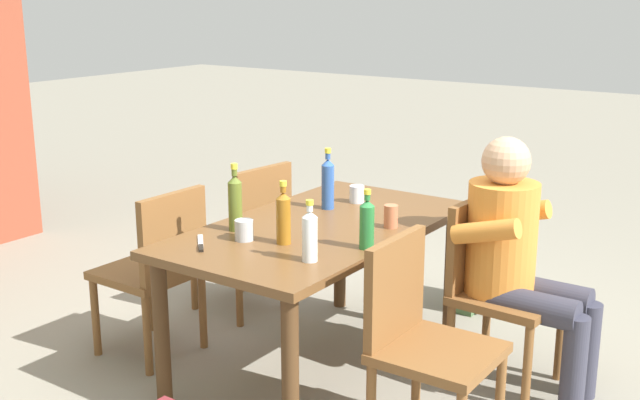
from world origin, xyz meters
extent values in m
plane|color=gray|center=(0.00, 0.00, 0.00)|extent=(24.00, 24.00, 0.00)
cube|color=brown|center=(0.00, 0.00, 0.71)|extent=(1.58, 0.87, 0.04)
cylinder|color=#4C311A|center=(-0.71, -0.35, 0.35)|extent=(0.07, 0.07, 0.69)
cylinder|color=#4C311A|center=(0.71, -0.35, 0.35)|extent=(0.07, 0.07, 0.69)
cylinder|color=#4C311A|center=(-0.71, 0.35, 0.35)|extent=(0.07, 0.07, 0.69)
cylinder|color=#4C311A|center=(0.71, 0.35, 0.35)|extent=(0.07, 0.07, 0.69)
cube|color=brown|center=(0.36, -0.81, 0.43)|extent=(0.46, 0.46, 0.04)
cube|color=brown|center=(0.37, -0.61, 0.66)|extent=(0.42, 0.06, 0.42)
cylinder|color=brown|center=(0.16, -0.99, 0.21)|extent=(0.04, 0.04, 0.41)
cylinder|color=brown|center=(0.54, -1.01, 0.21)|extent=(0.04, 0.04, 0.41)
cylinder|color=brown|center=(0.18, -0.62, 0.21)|extent=(0.04, 0.04, 0.41)
cylinder|color=brown|center=(0.55, -0.63, 0.21)|extent=(0.04, 0.04, 0.41)
cube|color=brown|center=(0.36, 0.81, 0.43)|extent=(0.48, 0.48, 0.04)
cube|color=brown|center=(0.34, 0.61, 0.66)|extent=(0.42, 0.08, 0.42)
cylinder|color=brown|center=(0.56, 0.98, 0.21)|extent=(0.04, 0.04, 0.41)
cylinder|color=brown|center=(0.19, 1.02, 0.21)|extent=(0.04, 0.04, 0.41)
cylinder|color=brown|center=(0.53, 0.61, 0.21)|extent=(0.04, 0.04, 0.41)
cylinder|color=brown|center=(0.15, 0.64, 0.21)|extent=(0.04, 0.04, 0.41)
cube|color=brown|center=(-0.36, -0.81, 0.43)|extent=(0.44, 0.44, 0.04)
cube|color=brown|center=(-0.36, -0.61, 0.66)|extent=(0.42, 0.04, 0.42)
cylinder|color=brown|center=(-0.17, -1.00, 0.21)|extent=(0.04, 0.04, 0.41)
cylinder|color=brown|center=(-0.17, -0.62, 0.21)|extent=(0.04, 0.04, 0.41)
cube|color=brown|center=(-0.36, 0.81, 0.43)|extent=(0.45, 0.45, 0.04)
cube|color=brown|center=(-0.36, 0.61, 0.66)|extent=(0.42, 0.05, 0.42)
cylinder|color=brown|center=(-0.16, 1.00, 0.21)|extent=(0.04, 0.04, 0.41)
cylinder|color=brown|center=(-0.54, 1.01, 0.21)|extent=(0.04, 0.04, 0.41)
cylinder|color=brown|center=(-0.17, 0.62, 0.21)|extent=(0.04, 0.04, 0.41)
cylinder|color=brown|center=(-0.55, 0.63, 0.21)|extent=(0.04, 0.04, 0.41)
cylinder|color=orange|center=(0.36, -0.76, 0.71)|extent=(0.32, 0.32, 0.52)
sphere|color=tan|center=(0.36, -0.76, 1.07)|extent=(0.22, 0.22, 0.22)
cylinder|color=#383847|center=(0.27, -0.96, 0.45)|extent=(0.14, 0.40, 0.14)
cylinder|color=#383847|center=(0.27, -1.16, 0.23)|extent=(0.11, 0.11, 0.45)
cylinder|color=orange|center=(0.17, -0.76, 0.79)|extent=(0.09, 0.31, 0.16)
cylinder|color=#383847|center=(0.45, -0.96, 0.45)|extent=(0.14, 0.40, 0.14)
cylinder|color=#383847|center=(0.45, -1.16, 0.23)|extent=(0.11, 0.11, 0.45)
cylinder|color=orange|center=(0.55, -0.76, 0.79)|extent=(0.09, 0.31, 0.16)
cylinder|color=#566623|center=(-0.30, 0.27, 0.85)|extent=(0.06, 0.06, 0.23)
cone|color=#566623|center=(-0.30, 0.27, 0.97)|extent=(0.06, 0.06, 0.03)
cylinder|color=#566623|center=(-0.30, 0.27, 1.01)|extent=(0.03, 0.03, 0.03)
cylinder|color=yellow|center=(-0.30, 0.27, 1.03)|extent=(0.03, 0.03, 0.03)
cylinder|color=white|center=(-0.46, -0.27, 0.82)|extent=(0.06, 0.06, 0.19)
cone|color=white|center=(-0.46, -0.27, 0.93)|extent=(0.06, 0.06, 0.03)
cylinder|color=white|center=(-0.46, -0.27, 0.96)|extent=(0.03, 0.03, 0.03)
cylinder|color=yellow|center=(-0.46, -0.27, 0.98)|extent=(0.03, 0.03, 0.02)
cylinder|color=#287A38|center=(-0.18, -0.37, 0.83)|extent=(0.06, 0.06, 0.19)
cone|color=#287A38|center=(-0.18, -0.37, 0.93)|extent=(0.06, 0.06, 0.03)
cylinder|color=#287A38|center=(-0.18, -0.37, 0.96)|extent=(0.03, 0.03, 0.03)
cylinder|color=yellow|center=(-0.18, -0.37, 0.98)|extent=(0.03, 0.03, 0.02)
cylinder|color=#996019|center=(-0.33, -0.04, 0.83)|extent=(0.06, 0.06, 0.20)
cone|color=#996019|center=(-0.33, -0.04, 0.95)|extent=(0.06, 0.06, 0.03)
cylinder|color=#996019|center=(-0.33, -0.04, 0.98)|extent=(0.03, 0.03, 0.03)
cylinder|color=yellow|center=(-0.33, -0.04, 1.00)|extent=(0.03, 0.03, 0.02)
cylinder|color=#2D56A3|center=(0.26, 0.13, 0.84)|extent=(0.06, 0.06, 0.22)
cone|color=#2D56A3|center=(0.26, 0.13, 0.97)|extent=(0.06, 0.06, 0.03)
cylinder|color=#2D56A3|center=(0.26, 0.13, 1.00)|extent=(0.03, 0.03, 0.03)
cylinder|color=yellow|center=(0.26, 0.13, 1.03)|extent=(0.03, 0.03, 0.02)
cylinder|color=silver|center=(0.45, 0.08, 0.78)|extent=(0.08, 0.08, 0.09)
cylinder|color=#B2B7BC|center=(-0.39, 0.14, 0.78)|extent=(0.08, 0.08, 0.09)
cylinder|color=#BC6B47|center=(0.15, -0.30, 0.79)|extent=(0.07, 0.07, 0.11)
cube|color=silver|center=(-0.52, 0.28, 0.73)|extent=(0.14, 0.14, 0.01)
cube|color=black|center=(-0.60, 0.20, 0.74)|extent=(0.07, 0.07, 0.01)
cube|color=#47663D|center=(1.16, -0.29, 0.24)|extent=(0.33, 0.14, 0.48)
cube|color=#395130|center=(1.16, -0.39, 0.15)|extent=(0.23, 0.06, 0.21)
camera|label=1|loc=(-2.98, -2.08, 1.81)|focal=44.93mm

